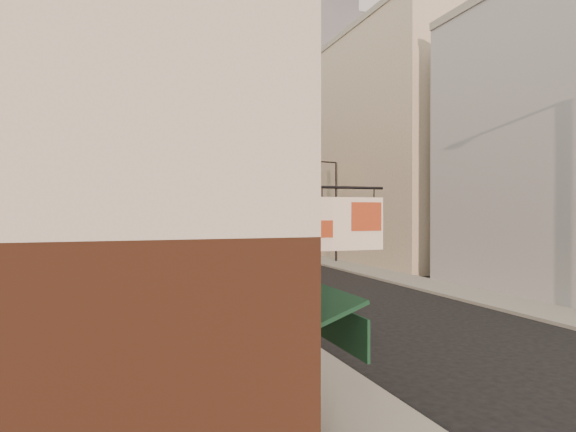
% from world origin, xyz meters
% --- Properties ---
extents(sidewalk_left, '(3.00, 140.00, 0.15)m').
position_xyz_m(sidewalk_left, '(-6.50, 55.00, 0.07)').
color(sidewalk_left, gray).
rests_on(sidewalk_left, ground).
extents(sidewalk_right, '(3.00, 140.00, 0.15)m').
position_xyz_m(sidewalk_right, '(6.50, 55.00, 0.07)').
color(sidewalk_right, gray).
rests_on(sidewalk_right, ground).
extents(near_building_left, '(8.30, 23.04, 12.30)m').
position_xyz_m(near_building_left, '(-10.99, 9.00, 6.02)').
color(near_building_left, '#562F1E').
rests_on(near_building_left, ground).
extents(left_bldg_beige, '(8.00, 12.00, 16.00)m').
position_xyz_m(left_bldg_beige, '(-12.00, 26.00, 8.00)').
color(left_bldg_beige, tan).
rests_on(left_bldg_beige, ground).
extents(left_bldg_grey, '(8.00, 16.00, 20.00)m').
position_xyz_m(left_bldg_grey, '(-12.00, 42.00, 10.00)').
color(left_bldg_grey, '#9B9BA0').
rests_on(left_bldg_grey, ground).
extents(left_bldg_tan, '(8.00, 18.00, 17.00)m').
position_xyz_m(left_bldg_tan, '(-12.00, 60.00, 8.50)').
color(left_bldg_tan, tan).
rests_on(left_bldg_tan, ground).
extents(left_bldg_wingrid, '(8.00, 20.00, 24.00)m').
position_xyz_m(left_bldg_wingrid, '(-12.00, 80.00, 12.00)').
color(left_bldg_wingrid, gray).
rests_on(left_bldg_wingrid, ground).
extents(right_bldg_beige, '(8.00, 16.00, 20.00)m').
position_xyz_m(right_bldg_beige, '(12.00, 30.00, 10.00)').
color(right_bldg_beige, tan).
rests_on(right_bldg_beige, ground).
extents(right_bldg_wingrid, '(8.00, 20.00, 26.00)m').
position_xyz_m(right_bldg_wingrid, '(12.00, 50.00, 13.00)').
color(right_bldg_wingrid, gray).
rests_on(right_bldg_wingrid, ground).
extents(highrise, '(21.00, 23.00, 51.20)m').
position_xyz_m(highrise, '(18.00, 78.00, 25.66)').
color(highrise, gray).
rests_on(highrise, ground).
extents(clock_tower, '(14.00, 14.00, 44.90)m').
position_xyz_m(clock_tower, '(-1.00, 92.00, 17.63)').
color(clock_tower, tan).
rests_on(clock_tower, ground).
extents(white_tower, '(8.00, 8.00, 41.50)m').
position_xyz_m(white_tower, '(10.00, 78.00, 18.61)').
color(white_tower, silver).
rests_on(white_tower, ground).
extents(streetlamp_mid, '(2.29, 0.54, 8.79)m').
position_xyz_m(streetlamp_mid, '(6.85, 31.99, 5.02)').
color(streetlamp_mid, black).
rests_on(streetlamp_mid, ground).
extents(streetlamp_far, '(2.62, 0.75, 10.10)m').
position_xyz_m(streetlamp_far, '(6.80, 44.50, 5.77)').
color(streetlamp_far, black).
rests_on(streetlamp_far, ground).
extents(traffic_light_left, '(0.60, 0.54, 5.00)m').
position_xyz_m(traffic_light_left, '(-6.01, 42.04, 3.59)').
color(traffic_light_left, black).
rests_on(traffic_light_left, ground).
extents(traffic_light_right, '(0.84, 0.84, 5.00)m').
position_xyz_m(traffic_light_right, '(7.06, 43.86, 3.91)').
color(traffic_light_right, black).
rests_on(traffic_light_right, ground).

